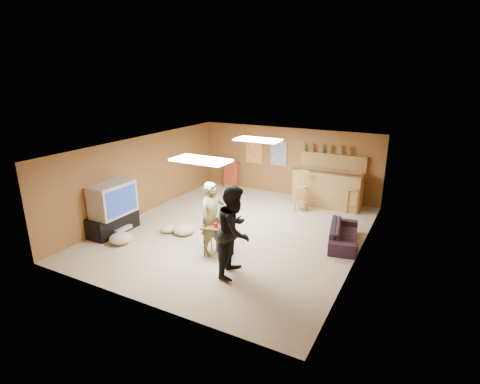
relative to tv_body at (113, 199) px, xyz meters
The scene contains 32 objects.
ground 3.18m from the tv_body, 29.51° to the left, with size 7.00×7.00×0.00m, color tan.
ceiling 3.31m from the tv_body, 29.51° to the left, with size 6.00×7.00×0.02m, color silver.
wall_back 5.66m from the tv_body, 62.08° to the left, with size 6.00×0.02×2.20m, color brown.
wall_front 3.33m from the tv_body, 37.04° to the right, with size 6.00×0.02×2.20m, color brown.
wall_left 1.55m from the tv_body, 103.13° to the left, with size 0.02×7.00×2.20m, color brown.
wall_right 5.85m from the tv_body, 14.87° to the left, with size 0.02×7.00×2.20m, color brown.
tv_stand 0.65m from the tv_body, behind, with size 0.55×1.30×0.50m, color black.
dvd_box 0.76m from the tv_body, ahead, with size 0.35×0.50×0.08m, color #B2B2B7.
tv_body is the anchor object (origin of this frame).
tv_screen 0.31m from the tv_body, ahead, with size 0.02×0.95×0.65m, color navy.
bar_counter 6.09m from the tv_body, 47.00° to the left, with size 2.00×0.60×1.10m, color olive.
bar_lip 5.91m from the tv_body, 45.34° to the left, with size 2.10×0.12×0.05m, color #412814.
bar_shelf 6.45m from the tv_body, 49.74° to the left, with size 2.00×0.18×0.05m, color olive.
bar_backing 6.44m from the tv_body, 49.85° to the left, with size 2.00×0.14×0.60m, color olive.
poster_left 5.19m from the tv_body, 73.70° to the left, with size 0.60×0.03×0.85m, color #BF3F26.
poster_right 5.51m from the tv_body, 64.65° to the left, with size 0.55×0.03×0.80m, color #334C99.
folding_chair_stack 4.86m from the tv_body, 82.29° to the left, with size 0.50×0.14×0.90m, color #B03920.
ceiling_panel_front 2.94m from the tv_body, ahead, with size 1.20×0.60×0.04m, color white.
ceiling_panel_back 3.99m from the tv_body, 45.54° to the left, with size 1.20×0.60×0.04m, color white.
person_olive 2.77m from the tv_body, ahead, with size 0.60×0.40×1.66m, color olive.
person_black 3.62m from the tv_body, ahead, with size 0.90×0.70×1.85m, color black.
sofa 5.66m from the tv_body, 21.67° to the left, with size 1.60×0.63×0.47m, color black.
tray_table 2.94m from the tv_body, ahead, with size 0.56×0.45×0.73m, color #412814.
cup_red_near 2.75m from the tv_body, ahead, with size 0.08×0.08×0.11m, color red.
cup_red_far 2.95m from the tv_body, ahead, with size 0.08×0.08×0.11m, color red.
cup_blue 3.02m from the tv_body, ahead, with size 0.09×0.09×0.12m, color navy.
bar_stool_left 5.19m from the tv_body, 46.07° to the left, with size 0.42×0.42×1.33m, color olive, non-canonical shape.
bar_stool_right 6.54m from the tv_body, 40.53° to the left, with size 0.39×0.39×1.23m, color olive, non-canonical shape.
cushion_near_tv 1.89m from the tv_body, 25.13° to the left, with size 0.54×0.54×0.24m, color tan.
cushion_mid 1.55m from the tv_body, 29.59° to the left, with size 0.39×0.39×0.17m, color tan.
cushion_far 1.03m from the tv_body, 35.08° to the right, with size 0.54×0.54×0.24m, color tan.
bottle_row 6.32m from the tv_body, 51.01° to the left, with size 1.48×0.08×0.26m, color #3F7233, non-canonical shape.
Camera 1 is at (4.20, -7.71, 3.89)m, focal length 28.00 mm.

